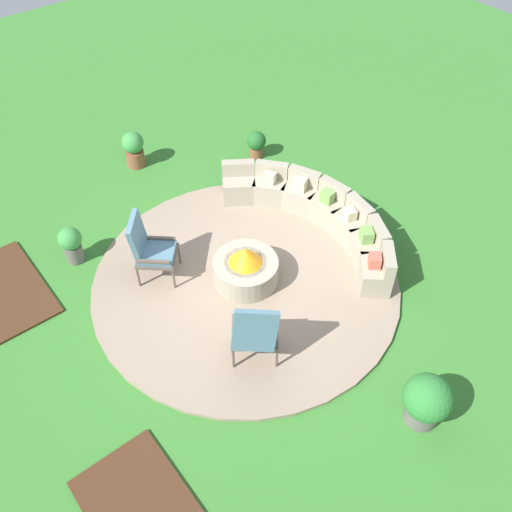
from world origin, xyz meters
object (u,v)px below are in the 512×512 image
object	(u,v)px
fire_pit	(246,268)
lounge_chair_front_right	(255,332)
curved_stone_bench	(318,214)
potted_plant_0	(134,148)
potted_plant_2	(256,143)
potted_plant_3	(71,243)
potted_plant_1	(427,400)
lounge_chair_front_left	(150,248)

from	to	relation	value
fire_pit	lounge_chair_front_right	size ratio (longest dim) A/B	0.88
curved_stone_bench	potted_plant_0	distance (m)	3.81
potted_plant_2	potted_plant_3	xyz separation A→B (m)	(0.40, -4.03, 0.06)
fire_pit	potted_plant_3	xyz separation A→B (m)	(-2.08, -1.86, 0.05)
potted_plant_1	potted_plant_2	xyz separation A→B (m)	(-5.67, 1.83, -0.12)
lounge_chair_front_right	potted_plant_1	bearing A→B (deg)	-23.57
fire_pit	lounge_chair_front_left	size ratio (longest dim) A/B	0.86
fire_pit	curved_stone_bench	size ratio (longest dim) A/B	0.28
potted_plant_2	curved_stone_bench	bearing A→B (deg)	-12.39
lounge_chair_front_left	fire_pit	bearing A→B (deg)	88.95
potted_plant_2	potted_plant_3	size ratio (longest dim) A/B	0.84
curved_stone_bench	lounge_chair_front_right	bearing A→B (deg)	-59.99
fire_pit	potted_plant_1	bearing A→B (deg)	6.07
lounge_chair_front_left	lounge_chair_front_right	size ratio (longest dim) A/B	1.03
fire_pit	potted_plant_3	size ratio (longest dim) A/B	1.52
lounge_chair_front_left	potted_plant_0	world-z (taller)	lounge_chair_front_left
lounge_chair_front_right	potted_plant_3	size ratio (longest dim) A/B	1.73
lounge_chair_front_left	potted_plant_0	size ratio (longest dim) A/B	1.62
fire_pit	potted_plant_3	bearing A→B (deg)	-138.18
fire_pit	potted_plant_2	size ratio (longest dim) A/B	1.82
potted_plant_1	potted_plant_2	distance (m)	5.96
lounge_chair_front_left	potted_plant_3	bearing A→B (deg)	-101.80
potted_plant_0	potted_plant_1	world-z (taller)	potted_plant_1
fire_pit	lounge_chair_front_right	world-z (taller)	lounge_chair_front_right
potted_plant_3	potted_plant_0	bearing A→B (deg)	128.54
curved_stone_bench	potted_plant_2	xyz separation A→B (m)	(-2.28, 0.50, -0.04)
fire_pit	potted_plant_3	distance (m)	2.79
potted_plant_2	potted_plant_1	bearing A→B (deg)	-17.87
curved_stone_bench	potted_plant_1	world-z (taller)	potted_plant_1
lounge_chair_front_left	potted_plant_3	world-z (taller)	lounge_chair_front_left
curved_stone_bench	lounge_chair_front_left	size ratio (longest dim) A/B	3.11
fire_pit	lounge_chair_front_left	bearing A→B (deg)	-132.94
lounge_chair_front_left	potted_plant_2	xyz separation A→B (m)	(-1.50, 3.22, -0.33)
potted_plant_3	curved_stone_bench	bearing A→B (deg)	61.99
potted_plant_1	potted_plant_2	world-z (taller)	potted_plant_1
curved_stone_bench	potted_plant_0	size ratio (longest dim) A/B	5.04
potted_plant_3	fire_pit	bearing A→B (deg)	41.82
lounge_chair_front_right	potted_plant_3	distance (m)	3.47
fire_pit	lounge_chair_front_left	distance (m)	1.47
lounge_chair_front_right	curved_stone_bench	bearing A→B (deg)	67.25
lounge_chair_front_left	potted_plant_2	world-z (taller)	lounge_chair_front_left
potted_plant_2	lounge_chair_front_left	bearing A→B (deg)	-64.97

